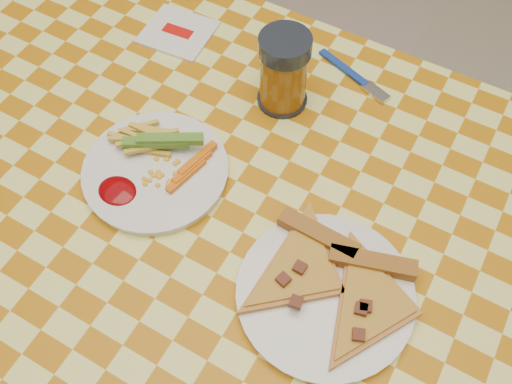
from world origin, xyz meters
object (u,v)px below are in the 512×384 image
table (215,241)px  plate_left (156,172)px  drink_glass (284,72)px  plate_right (325,295)px

table → plate_left: plate_left is taller
table → drink_glass: drink_glass is taller
drink_glass → table: bearing=-86.4°
plate_left → drink_glass: size_ratio=1.61×
plate_left → drink_glass: drink_glass is taller
plate_left → drink_glass: 0.25m
table → plate_right: size_ratio=5.61×
table → plate_right: plate_right is taller
plate_right → drink_glass: drink_glass is taller
table → plate_right: (0.19, -0.03, 0.08)m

